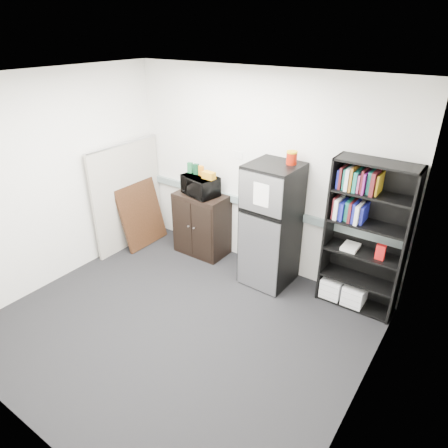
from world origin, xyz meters
name	(u,v)px	position (x,y,z in m)	size (l,w,h in m)	color
floor	(179,325)	(0.00, 0.00, 0.00)	(4.00, 4.00, 0.00)	black
wall_back	(260,174)	(0.00, 1.75, 1.35)	(4.00, 0.02, 2.70)	white
wall_right	(372,288)	(2.00, 0.00, 1.35)	(0.02, 3.50, 2.70)	white
wall_left	(54,181)	(-2.00, 0.00, 1.35)	(0.02, 3.50, 2.70)	white
ceiling	(164,81)	(0.00, 0.00, 2.70)	(4.00, 3.50, 0.02)	white
electrical_raceway	(258,205)	(0.00, 1.72, 0.90)	(3.92, 0.05, 0.10)	gray
wall_note	(238,155)	(-0.35, 1.74, 1.55)	(0.14, 0.00, 0.10)	white
bookshelf	(364,235)	(1.51, 1.57, 0.97)	(0.90, 0.34, 1.85)	black
cubicle_partition	(128,196)	(-1.90, 1.08, 0.81)	(0.06, 1.30, 1.62)	#AAA397
cabinet	(202,224)	(-0.82, 1.50, 0.47)	(0.76, 0.50, 0.95)	black
microwave	(200,185)	(-0.82, 1.48, 1.09)	(0.51, 0.34, 0.28)	black
snack_box_a	(190,168)	(-1.02, 1.52, 1.30)	(0.07, 0.05, 0.15)	#1A5D32
snack_box_b	(196,169)	(-0.91, 1.52, 1.30)	(0.07, 0.05, 0.15)	#0C351D
snack_box_c	(201,171)	(-0.82, 1.52, 1.30)	(0.07, 0.05, 0.14)	orange
snack_bag	(209,175)	(-0.65, 1.47, 1.28)	(0.18, 0.10, 0.10)	orange
refrigerator	(271,226)	(0.37, 1.42, 0.82)	(0.64, 0.66, 1.64)	black
coffee_can	(292,157)	(0.53, 1.55, 1.73)	(0.13, 0.13, 0.18)	#991707
framed_poster	(142,214)	(-1.77, 1.20, 0.50)	(0.29, 0.78, 0.98)	black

